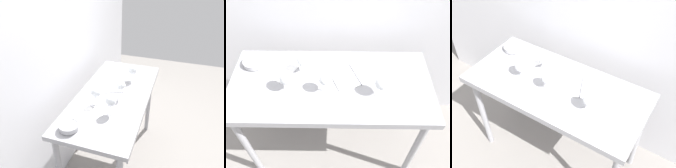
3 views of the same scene
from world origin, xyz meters
TOP-DOWN VIEW (x-y plane):
  - ground_plane at (0.00, 0.00)m, footprint 6.00×6.00m
  - steel_counter at (0.00, -0.01)m, footprint 1.40×0.65m
  - wine_glass_near_left at (-0.27, -0.07)m, footprint 0.09×0.09m
  - wine_glass_near_right at (0.33, -0.10)m, footprint 0.10×0.10m
  - wine_glass_near_center at (-0.03, -0.08)m, footprint 0.08×0.08m
  - wine_glass_far_left at (-0.19, 0.10)m, footprint 0.08×0.08m
  - open_notebook at (0.17, 0.07)m, footprint 0.38×0.32m
  - tasting_sheet_upper at (-0.35, 0.11)m, footprint 0.24×0.26m
  - tasting_sheet_lower at (0.44, 0.15)m, footprint 0.23×0.25m
  - tasting_bowl at (-0.57, 0.17)m, footprint 0.15×0.15m

SIDE VIEW (x-z plane):
  - ground_plane at x=0.00m, z-range 0.00..0.00m
  - steel_counter at x=0.00m, z-range 0.34..1.24m
  - tasting_sheet_upper at x=-0.35m, z-range 0.90..0.90m
  - tasting_sheet_lower at x=0.44m, z-range 0.90..0.90m
  - open_notebook at x=0.17m, z-range 0.90..0.91m
  - tasting_bowl at x=-0.57m, z-range 0.90..0.95m
  - wine_glass_far_left at x=-0.19m, z-range 0.93..1.08m
  - wine_glass_near_right at x=0.33m, z-range 0.93..1.09m
  - wine_glass_near_left at x=-0.27m, z-range 0.93..1.10m
  - wine_glass_near_center at x=-0.03m, z-range 0.94..1.10m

